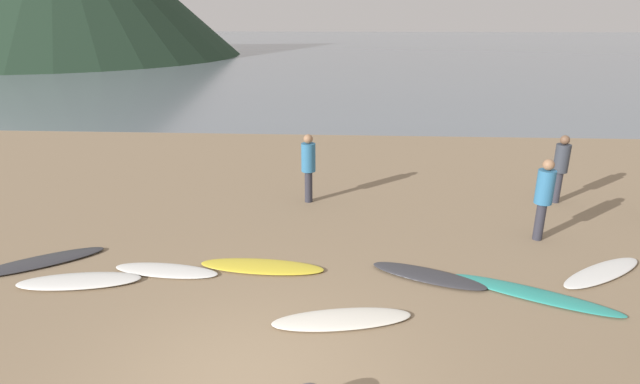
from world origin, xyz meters
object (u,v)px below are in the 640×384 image
Objects in this scene: surfboard_7 at (602,273)px; surfboard_5 at (428,276)px; surfboard_1 at (79,281)px; surfboard_3 at (262,266)px; person_0 at (544,193)px; person_3 at (308,163)px; surfboard_4 at (342,319)px; surfboard_0 at (39,262)px; person_1 at (561,163)px; surfboard_6 at (534,294)px; surfboard_2 at (166,270)px.

surfboard_5 is at bearing 151.32° from surfboard_7.
surfboard_3 is at bearing 4.14° from surfboard_1.
surfboard_7 is 1.22× the size of person_0.
surfboard_1 is 9.24m from surfboard_7.
person_3 is at bearing 114.55° from surfboard_7.
surfboard_3 is at bearing 122.53° from surfboard_4.
surfboard_5 is 3.20m from person_0.
person_1 reaches higher than surfboard_0.
surfboard_5 is 0.76× the size of surfboard_6.
surfboard_6 is 1.67m from surfboard_7.
person_1 is at bearing 47.60° from surfboard_7.
person_0 reaches higher than surfboard_6.
surfboard_0 reaches higher than surfboard_3.
surfboard_4 is 3.30m from surfboard_6.
surfboard_2 is 0.90× the size of surfboard_4.
surfboard_7 is at bearing -29.16° from person_3.
surfboard_0 is 11.56m from person_1.
surfboard_4 is 1.25× the size of person_0.
person_3 is (2.29, 3.74, 0.97)m from surfboard_2.
person_1 is (3.67, 3.99, 0.95)m from surfboard_5.
surfboard_4 is 1.05× the size of surfboard_5.
surfboard_2 is 1.14× the size of person_3.
surfboard_4 is at bearing -17.05° from surfboard_2.
surfboard_0 reaches higher than surfboard_6.
person_1 reaches higher than surfboard_6.
person_0 is at bearing 28.14° from surfboard_4.
person_1 reaches higher than surfboard_3.
surfboard_4 is at bearing 166.33° from surfboard_7.
surfboard_2 is 0.95× the size of surfboard_5.
surfboard_7 is at bearing 28.24° from surfboard_5.
person_0 reaches higher than surfboard_4.
surfboard_0 is at bearing 93.23° from person_0.
surfboard_7 is (3.13, 0.30, -0.00)m from surfboard_5.
person_0 is at bearing 5.88° from surfboard_1.
person_3 is at bearing 146.09° from surfboard_5.
surfboard_0 is at bearing -158.01° from surfboard_5.
person_3 is (-6.08, -0.32, 0.01)m from person_1.
surfboard_0 is 10.31m from surfboard_7.
person_3 is at bearing 62.19° from person_0.
person_0 is (9.67, 1.65, 0.97)m from surfboard_0.
surfboard_1 is 6.09m from surfboard_5.
surfboard_0 is 4.18m from surfboard_3.
person_0 is (7.19, 1.83, 0.98)m from surfboard_2.
surfboard_1 is 0.97× the size of surfboard_4.
person_3 is (-0.91, 5.10, 0.96)m from surfboard_4.
surfboard_0 is 8.88m from surfboard_6.
surfboard_1 is 1.07× the size of surfboard_2.
person_1 is (9.74, 4.54, 0.94)m from surfboard_1.
person_0 is 1.02× the size of person_1.
surfboard_1 reaches higher than surfboard_0.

